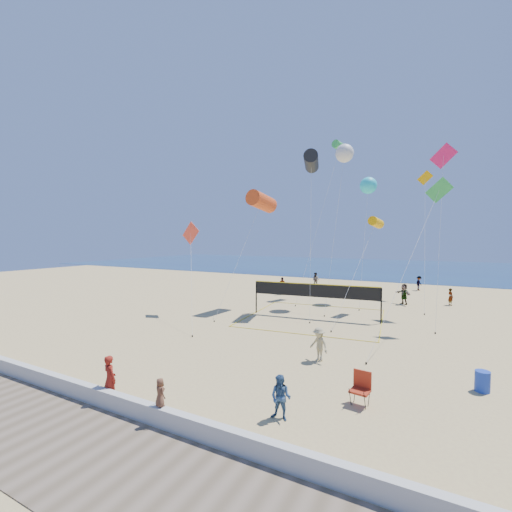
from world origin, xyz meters
The scene contains 26 objects.
ground centered at (0.00, 0.00, 0.00)m, with size 120.00×120.00×0.00m, color tan.
ocean centered at (0.00, 62.00, 0.01)m, with size 140.00×50.00×0.03m, color navy.
seawall centered at (0.00, -3.00, 0.30)m, with size 32.00×0.30×0.60m, color beige.
boardwalk centered at (0.00, -5.00, 0.01)m, with size 32.00×3.60×0.03m, color #6F5D4C.
woman centered at (-3.31, -2.70, 0.85)m, with size 0.62×0.41×1.70m, color maroon.
toddler centered at (-0.69, -2.95, 1.04)m, with size 0.43×0.28×0.88m, color brown.
bystander_a centered at (2.50, -0.89, 0.72)m, with size 0.70×0.55×1.45m, color #304F78.
bystander_b centered at (1.96, 4.76, 0.81)m, with size 1.04×0.60×1.61m, color tan.
far_person_0 centered at (-7.31, 21.51, 0.90)m, with size 1.06×0.44×1.81m, color gray.
far_person_1 centered at (4.27, 21.81, 0.91)m, with size 1.70×0.54×1.83m, color gray.
far_person_2 centered at (7.89, 23.26, 0.74)m, with size 0.54×0.36×1.49m, color gray.
far_person_3 centered at (-5.94, 28.35, 0.87)m, with size 0.85×0.66×1.74m, color gray.
far_person_4 centered at (5.05, 31.31, 0.81)m, with size 1.04×0.60×1.61m, color gray.
camp_chair centered at (4.58, 1.35, 0.67)m, with size 0.70×0.84×1.30m.
trash_barrel centered at (8.46, 4.58, 0.39)m, with size 0.53×0.53×0.79m, color #1A38A9.
volleyball_net centered at (-1.07, 13.19, 1.73)m, with size 10.32×10.18×2.52m.
kite_0 centered at (-6.08, 14.46, 8.85)m, with size 1.52×7.40×9.71m.
kite_1 centered at (-2.06, 15.13, 11.83)m, with size 2.17×5.08×12.55m.
kite_2 centered at (2.49, 17.37, 7.05)m, with size 1.96×8.35×7.54m.
kite_3 centered at (-9.94, 10.07, 5.96)m, with size 5.21×5.41×7.14m.
kite_4 centered at (6.63, 13.19, 8.28)m, with size 3.63×8.56×9.66m.
kite_5 centered at (7.01, 18.75, 11.45)m, with size 1.91×6.68×13.01m.
kite_6 centered at (-0.44, 19.02, 13.10)m, with size 1.64×5.95×13.89m.
kite_7 centered at (1.03, 22.13, 10.68)m, with size 1.54×5.64×11.45m.
kite_8 centered at (-2.10, 23.87, 14.97)m, with size 2.48×8.44×15.53m.
kite_9 centered at (5.58, 26.28, 10.75)m, with size 1.45×9.15×12.49m.
Camera 1 is at (6.85, -10.72, 5.84)m, focal length 24.00 mm.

